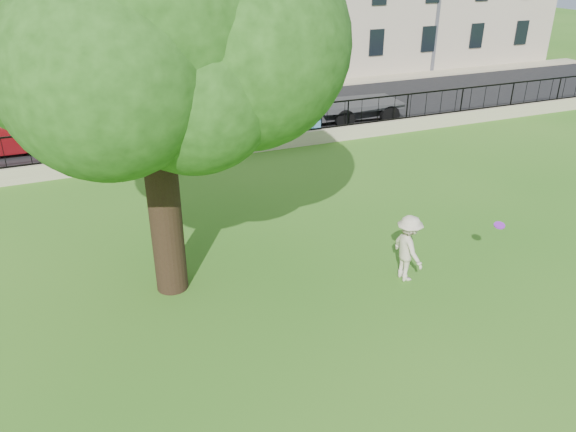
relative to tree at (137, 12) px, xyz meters
name	(u,v)px	position (x,y,z in m)	size (l,w,h in m)	color
ground	(361,324)	(3.70, -3.18, -6.46)	(120.00, 120.00, 0.00)	#2E6E1A
retaining_wall	(214,149)	(3.70, 8.82, -6.16)	(50.00, 0.40, 0.60)	tan
iron_railing	(213,129)	(3.70, 8.82, -5.31)	(50.00, 0.05, 1.13)	black
street	(187,125)	(3.70, 13.52, -6.45)	(60.00, 9.00, 0.01)	black
sidewalk	(165,99)	(3.70, 18.72, -6.40)	(60.00, 1.40, 0.12)	tan
tree	(137,12)	(0.00, 0.00, 0.00)	(7.95, 6.15, 9.77)	black
man	(408,248)	(5.69, -1.91, -5.59)	(1.13, 0.65, 1.74)	beige
frisbee	(499,225)	(7.70, -2.74, -4.96)	(0.27, 0.27, 0.03)	purple
red_sedan	(6,139)	(-3.95, 12.22, -5.81)	(1.38, 3.95, 1.30)	#A6141B
white_van	(190,108)	(3.59, 12.22, -5.31)	(5.48, 2.14, 2.30)	white
blue_truck	(333,97)	(10.20, 11.22, -5.21)	(5.97, 2.12, 2.50)	#57A1CD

